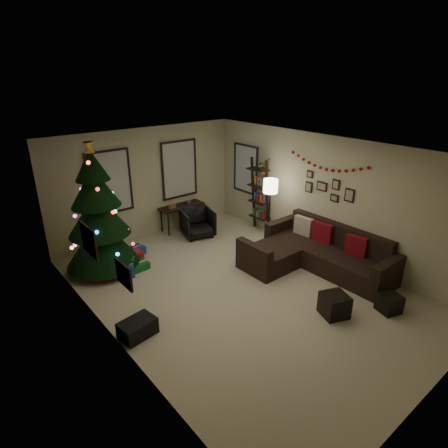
% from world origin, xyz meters
% --- Properties ---
extents(floor, '(7.00, 7.00, 0.00)m').
position_xyz_m(floor, '(0.00, 0.00, 0.00)').
color(floor, '#BBB08D').
rests_on(floor, ground).
extents(ceiling, '(7.00, 7.00, 0.00)m').
position_xyz_m(ceiling, '(0.00, 0.00, 2.70)').
color(ceiling, white).
rests_on(ceiling, floor).
extents(wall_back, '(5.00, 0.00, 5.00)m').
position_xyz_m(wall_back, '(0.00, 3.50, 1.35)').
color(wall_back, '#C1BC93').
rests_on(wall_back, floor).
extents(wall_front, '(5.00, 0.00, 5.00)m').
position_xyz_m(wall_front, '(0.00, -3.50, 1.35)').
color(wall_front, '#C1BC93').
rests_on(wall_front, floor).
extents(wall_left, '(0.00, 7.00, 7.00)m').
position_xyz_m(wall_left, '(-2.50, 0.00, 1.35)').
color(wall_left, '#C1BC93').
rests_on(wall_left, floor).
extents(wall_right, '(0.00, 7.00, 7.00)m').
position_xyz_m(wall_right, '(2.50, 0.00, 1.35)').
color(wall_right, '#C1BC93').
rests_on(wall_right, floor).
extents(window_back_left, '(1.05, 0.06, 1.50)m').
position_xyz_m(window_back_left, '(-0.95, 3.47, 1.55)').
color(window_back_left, '#728CB2').
rests_on(window_back_left, wall_back).
extents(window_back_right, '(1.05, 0.06, 1.50)m').
position_xyz_m(window_back_right, '(0.95, 3.47, 1.55)').
color(window_back_right, '#728CB2').
rests_on(window_back_right, wall_back).
extents(window_right_wall, '(0.06, 0.90, 1.30)m').
position_xyz_m(window_right_wall, '(2.47, 2.55, 1.50)').
color(window_right_wall, '#728CB2').
rests_on(window_right_wall, wall_right).
extents(christmas_tree, '(1.51, 1.51, 2.80)m').
position_xyz_m(christmas_tree, '(-1.70, 2.42, 1.16)').
color(christmas_tree, black).
rests_on(christmas_tree, floor).
extents(presents, '(1.50, 1.09, 0.30)m').
position_xyz_m(presents, '(-1.43, 2.17, 0.12)').
color(presents, maroon).
rests_on(presents, floor).
extents(sofa, '(1.99, 2.88, 0.89)m').
position_xyz_m(sofa, '(1.82, -0.34, 0.29)').
color(sofa, black).
rests_on(sofa, floor).
extents(pillow_red_a, '(0.20, 0.44, 0.42)m').
position_xyz_m(pillow_red_a, '(2.21, -1.06, 0.64)').
color(pillow_red_a, maroon).
rests_on(pillow_red_a, sofa).
extents(pillow_red_b, '(0.15, 0.48, 0.47)m').
position_xyz_m(pillow_red_b, '(2.21, -0.22, 0.64)').
color(pillow_red_b, maroon).
rests_on(pillow_red_b, sofa).
extents(pillow_cream, '(0.16, 0.45, 0.45)m').
position_xyz_m(pillow_cream, '(2.21, 0.30, 0.63)').
color(pillow_cream, '#C1AF9C').
rests_on(pillow_cream, sofa).
extents(ottoman_near, '(0.55, 0.55, 0.40)m').
position_xyz_m(ottoman_near, '(0.70, -1.67, 0.20)').
color(ottoman_near, black).
rests_on(ottoman_near, floor).
extents(ottoman_far, '(0.44, 0.44, 0.33)m').
position_xyz_m(ottoman_far, '(1.54, -2.22, 0.16)').
color(ottoman_far, black).
rests_on(ottoman_far, floor).
extents(desk, '(1.21, 0.43, 0.65)m').
position_xyz_m(desk, '(0.82, 3.22, 0.58)').
color(desk, black).
rests_on(desk, floor).
extents(desk_chair, '(0.84, 0.81, 0.71)m').
position_xyz_m(desk_chair, '(0.86, 2.57, 0.35)').
color(desk_chair, black).
rests_on(desk_chair, floor).
extents(bookshelf, '(0.30, 0.57, 1.93)m').
position_xyz_m(bookshelf, '(2.30, 1.83, 0.93)').
color(bookshelf, black).
rests_on(bookshelf, floor).
extents(potted_plant, '(0.58, 0.56, 0.49)m').
position_xyz_m(potted_plant, '(2.30, 1.72, 1.81)').
color(potted_plant, '#4C4C4C').
rests_on(potted_plant, bookshelf).
extents(floor_lamp, '(0.34, 0.34, 1.61)m').
position_xyz_m(floor_lamp, '(1.95, 1.14, 1.34)').
color(floor_lamp, black).
rests_on(floor_lamp, floor).
extents(art_map, '(0.04, 0.60, 0.50)m').
position_xyz_m(art_map, '(-2.48, 0.81, 1.48)').
color(art_map, black).
rests_on(art_map, wall_left).
extents(art_abstract, '(0.04, 0.45, 0.35)m').
position_xyz_m(art_abstract, '(-2.48, -0.40, 1.41)').
color(art_abstract, black).
rests_on(art_abstract, wall_left).
extents(gallery, '(0.03, 1.25, 0.54)m').
position_xyz_m(gallery, '(2.48, -0.07, 1.57)').
color(gallery, black).
rests_on(gallery, wall_right).
extents(garland, '(0.08, 1.90, 0.30)m').
position_xyz_m(garland, '(2.45, 0.01, 2.10)').
color(garland, '#A5140C').
rests_on(garland, wall_right).
extents(stocking_left, '(0.20, 0.05, 0.36)m').
position_xyz_m(stocking_left, '(-0.14, 3.60, 1.40)').
color(stocking_left, '#990F0C').
rests_on(stocking_left, wall_back).
extents(stocking_right, '(0.20, 0.05, 0.36)m').
position_xyz_m(stocking_right, '(0.19, 3.55, 1.41)').
color(stocking_right, '#990F0C').
rests_on(stocking_right, wall_back).
extents(storage_bin, '(0.61, 0.45, 0.28)m').
position_xyz_m(storage_bin, '(-2.18, 0.00, 0.14)').
color(storage_bin, black).
rests_on(storage_bin, floor).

